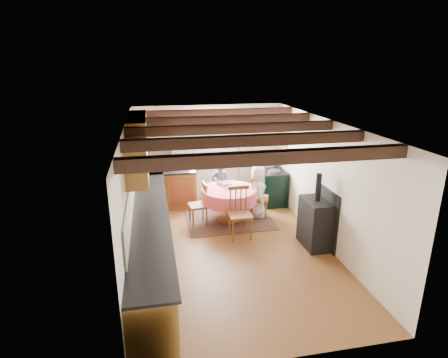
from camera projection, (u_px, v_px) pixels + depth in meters
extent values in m
cube|color=brown|center=(232.00, 249.00, 6.98)|extent=(3.60, 5.50, 0.00)
cube|color=white|center=(233.00, 123.00, 6.24)|extent=(3.60, 5.50, 0.00)
cube|color=silver|center=(209.00, 153.00, 9.17)|extent=(3.60, 0.00, 2.40)
cube|color=silver|center=(287.00, 272.00, 4.04)|extent=(3.60, 0.00, 2.40)
cube|color=silver|center=(130.00, 197.00, 6.27)|extent=(0.00, 5.50, 2.40)
cube|color=silver|center=(326.00, 184.00, 6.94)|extent=(0.00, 5.50, 2.40)
cube|color=black|center=(270.00, 158.00, 4.40)|extent=(3.60, 0.16, 0.16)
cube|color=black|center=(248.00, 141.00, 5.33)|extent=(3.60, 0.16, 0.16)
cube|color=black|center=(233.00, 129.00, 6.26)|extent=(3.60, 0.16, 0.16)
cube|color=black|center=(222.00, 120.00, 7.20)|extent=(3.60, 0.16, 0.16)
cube|color=black|center=(213.00, 113.00, 8.13)|extent=(3.60, 0.16, 0.16)
cube|color=beige|center=(132.00, 191.00, 6.56)|extent=(0.02, 4.50, 0.55)
cube|color=beige|center=(168.00, 156.00, 8.97)|extent=(1.40, 0.02, 0.55)
cube|color=olive|center=(150.00, 235.00, 6.56)|extent=(0.60, 5.30, 0.88)
cube|color=olive|center=(168.00, 189.00, 8.93)|extent=(1.30, 0.60, 0.88)
cube|color=black|center=(150.00, 212.00, 6.42)|extent=(0.64, 5.30, 0.04)
cube|color=black|center=(168.00, 171.00, 8.77)|extent=(1.30, 0.64, 0.04)
cube|color=olive|center=(138.00, 139.00, 7.19)|extent=(0.34, 1.80, 0.90)
cube|color=olive|center=(137.00, 161.00, 5.81)|extent=(0.34, 0.90, 0.70)
cube|color=white|center=(213.00, 138.00, 9.05)|extent=(1.34, 0.03, 1.54)
cube|color=white|center=(213.00, 138.00, 9.06)|extent=(1.20, 0.01, 1.40)
cube|color=#999B96|center=(179.00, 160.00, 8.97)|extent=(0.35, 0.10, 2.10)
cube|color=#999B96|center=(247.00, 156.00, 9.29)|extent=(0.35, 0.10, 2.10)
cylinder|color=black|center=(213.00, 114.00, 8.79)|extent=(2.00, 0.03, 0.03)
cube|color=gold|center=(283.00, 134.00, 8.93)|extent=(0.04, 0.50, 0.60)
cylinder|color=silver|center=(250.00, 132.00, 9.18)|extent=(0.30, 0.02, 0.30)
cube|color=#443023|center=(229.00, 219.00, 8.27)|extent=(1.89, 1.47, 0.01)
imported|color=#3E485C|center=(220.00, 185.00, 8.77)|extent=(0.42, 0.28, 1.16)
imported|color=white|center=(257.00, 191.00, 8.29)|extent=(0.44, 0.62, 1.19)
imported|color=silver|center=(227.00, 184.00, 8.31)|extent=(0.31, 0.31, 0.05)
imported|color=silver|center=(220.00, 183.00, 8.35)|extent=(0.21, 0.21, 0.06)
imported|color=silver|center=(224.00, 185.00, 8.14)|extent=(0.13, 0.13, 0.08)
cylinder|color=#262628|center=(158.00, 166.00, 8.67)|extent=(0.13, 0.13, 0.23)
cylinder|color=#262628|center=(170.00, 164.00, 8.83)|extent=(0.20, 0.20, 0.22)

